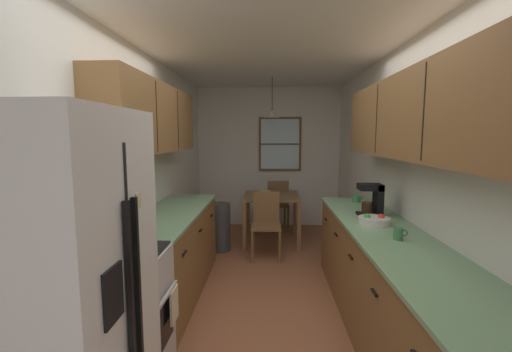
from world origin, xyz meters
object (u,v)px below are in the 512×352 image
Objects in this scene: dining_chair_far at (277,203)px; storage_canister at (140,225)px; refrigerator at (50,315)px; fruit_bowl at (374,220)px; coffee_maker at (373,199)px; table_serving_bowl at (265,193)px; dining_chair_near at (266,221)px; stove_range at (115,320)px; mug_by_coffeemaker at (356,198)px; dining_table at (272,203)px; trash_bin at (220,227)px; microwave_over_range at (87,137)px; mug_spare at (398,234)px.

storage_canister is (-1.16, -3.31, 0.48)m from dining_chair_far.
refrigerator is 2.49m from fruit_bowl.
coffee_maker is 1.70× the size of table_serving_bowl.
dining_chair_near is at bearing 121.33° from fruit_bowl.
stove_range reaches higher than mug_by_coffeemaker.
refrigerator is 2.01× the size of dining_table.
trash_bin is (-0.68, 0.23, -0.15)m from dining_chair_near.
trash_bin is 0.92m from table_serving_bowl.
table_serving_bowl is at bearing 71.83° from microwave_over_range.
stove_range is 1.22× the size of dining_chair_far.
refrigerator reaches higher than dining_table.
mug_spare is at bearing -84.59° from fruit_bowl.
mug_spare is at bearing -76.00° from dining_chair_far.
mug_spare reaches higher than dining_table.
stove_range reaches higher than storage_canister.
trash_bin is at bearing 83.86° from stove_range.
table_serving_bowl is (-1.10, 1.31, -0.16)m from mug_by_coffeemaker.
microwave_over_range reaches higher than trash_bin.
dining_chair_near is at bearing 74.07° from refrigerator.
dining_chair_far is at bearing 73.20° from stove_range.
dining_table is 2.89m from mug_spare.
mug_by_coffeemaker is at bearing 41.57° from microwave_over_range.
dining_table is 4.85× the size of table_serving_bowl.
fruit_bowl is (0.90, -2.26, 0.30)m from dining_table.
storage_canister is (-0.30, -2.23, 0.63)m from trash_bin.
refrigerator reaches higher than coffee_maker.
microwave_over_range is 4.19m from dining_chair_far.
refrigerator reaches higher than dining_chair_far.
refrigerator is 16.48× the size of mug_spare.
dining_chair_far is 2.80m from coffee_maker.
mug_by_coffeemaker is at bearing 52.83° from refrigerator.
dining_chair_far is 3.05m from fruit_bowl.
storage_canister is at bearing 78.01° from microwave_over_range.
trash_bin is at bearing -150.57° from dining_table.
coffee_maker is at bearing 31.18° from stove_range.
dining_chair_near is at bearing -87.42° from table_serving_bowl.
stove_range is 7.04× the size of storage_canister.
dining_chair_near is (-0.08, -0.66, -0.13)m from dining_table.
storage_canister is 0.85× the size of table_serving_bowl.
mug_by_coffeemaker is 1.13× the size of mug_spare.
coffee_maker is 2.29m from table_serving_bowl.
stove_range is at bearing -106.80° from dining_chair_far.
dining_chair_far reaches higher than dining_table.
dining_table is 0.67m from dining_chair_near.
dining_chair_near is 2.86× the size of coffee_maker.
dining_chair_far is 3.54m from storage_canister.
storage_canister reaches higher than mug_by_coffeemaker.
mug_by_coffeemaker is (0.89, -1.91, 0.45)m from dining_chair_far.
microwave_over_range is (-0.17, 0.71, 0.77)m from refrigerator.
microwave_over_range is 2.16× the size of fruit_bowl.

